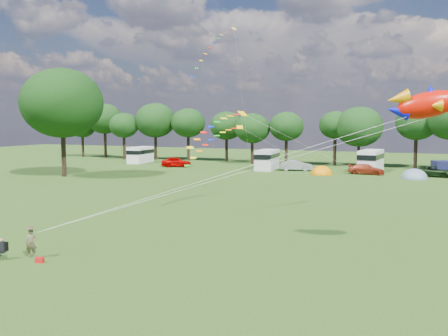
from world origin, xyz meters
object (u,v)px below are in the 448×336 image
at_px(car_a, 176,162).
at_px(tent_orange, 322,174).
at_px(car_c, 366,169).
at_px(campervan_b, 267,159).
at_px(tent_greyblue, 414,179).
at_px(camp_chair, 2,247).
at_px(campervan_c, 371,160).
at_px(kite_flyer, 31,243).
at_px(car_b, 296,165).
at_px(big_tree, 62,103).
at_px(fish_kite, 423,105).
at_px(campervan_a, 140,154).
at_px(car_d, 434,171).

xyz_separation_m(car_a, tent_orange, (22.02, -1.69, -0.73)).
relative_size(car_c, campervan_b, 0.75).
bearing_deg(tent_greyblue, camp_chair, -111.69).
relative_size(car_c, camp_chair, 3.95).
height_order(campervan_c, kite_flyer, campervan_c).
distance_m(car_b, campervan_c, 10.11).
height_order(big_tree, fish_kite, big_tree).
height_order(car_c, fish_kite, fish_kite).
relative_size(car_a, car_b, 1.08).
bearing_deg(fish_kite, campervan_a, 120.63).
relative_size(campervan_a, fish_kite, 1.42).
xyz_separation_m(car_b, kite_flyer, (-1.33, -47.62, 0.02)).
height_order(kite_flyer, fish_kite, fish_kite).
height_order(car_b, fish_kite, fish_kite).
xyz_separation_m(big_tree, car_c, (34.17, 17.02, -8.36)).
bearing_deg(camp_chair, car_b, 63.51).
xyz_separation_m(car_a, car_d, (35.34, 1.25, -0.10)).
height_order(campervan_a, camp_chair, campervan_a).
bearing_deg(car_c, camp_chair, 169.48).
height_order(big_tree, camp_chair, big_tree).
distance_m(car_b, car_d, 17.56).
bearing_deg(car_b, camp_chair, 165.25).
bearing_deg(car_a, campervan_b, -106.95).
xyz_separation_m(campervan_c, camp_chair, (-11.98, -51.79, -0.89)).
xyz_separation_m(car_c, tent_orange, (-5.24, -2.43, -0.63)).
height_order(campervan_a, campervan_b, campervan_b).
relative_size(car_b, tent_greyblue, 1.17).
xyz_separation_m(campervan_a, fish_kite, (43.41, -42.32, 6.39)).
distance_m(car_b, tent_greyblue, 15.80).
distance_m(big_tree, fish_kite, 47.06).
height_order(car_b, kite_flyer, kite_flyer).
bearing_deg(campervan_b, car_d, -95.43).
bearing_deg(campervan_b, tent_orange, -115.77).
xyz_separation_m(car_a, fish_kite, (34.64, -38.32, 7.04)).
height_order(big_tree, campervan_a, big_tree).
height_order(campervan_a, tent_orange, campervan_a).
xyz_separation_m(car_c, campervan_b, (-13.64, 0.82, 0.83)).
distance_m(car_a, kite_flyer, 48.77).
bearing_deg(car_b, tent_greyblue, -115.26).
height_order(big_tree, tent_greyblue, big_tree).
xyz_separation_m(big_tree, camp_chair, (22.24, -30.48, -8.36)).
distance_m(campervan_a, kite_flyer, 55.93).
bearing_deg(kite_flyer, car_d, 34.46).
height_order(car_c, tent_orange, car_c).
bearing_deg(kite_flyer, tent_greyblue, 35.50).
distance_m(car_d, camp_chair, 52.01).
bearing_deg(car_b, kite_flyer, 166.55).
bearing_deg(fish_kite, camp_chair, -171.50).
bearing_deg(big_tree, camp_chair, -53.89).
relative_size(car_c, kite_flyer, 2.91).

